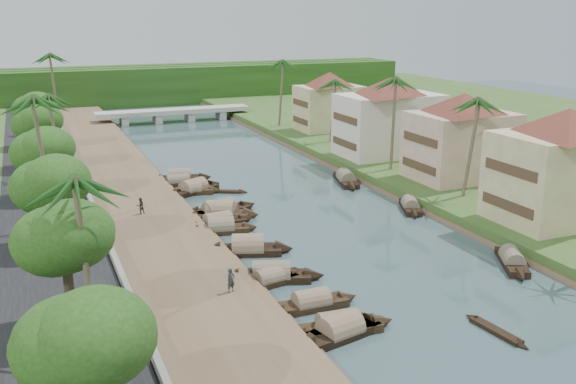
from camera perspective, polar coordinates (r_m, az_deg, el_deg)
name	(u,v)px	position (r m, az deg, el deg)	size (l,w,h in m)	color
ground	(365,252)	(54.67, 6.84, -5.33)	(220.00, 220.00, 0.00)	#3A5057
left_bank	(133,205)	(67.76, -13.62, -1.14)	(10.00, 180.00, 0.80)	brown
right_bank	(421,172)	(80.40, 11.77, 1.75)	(16.00, 180.00, 1.20)	#355120
road	(45,212)	(67.03, -20.81, -1.66)	(8.00, 180.00, 1.40)	black
retaining_wall	(90,201)	(67.04, -17.21, -0.75)	(0.40, 180.00, 1.10)	slate
treeline	(145,85)	(147.36, -12.62, 9.28)	(120.00, 14.00, 8.00)	#1A3C10
bridge	(173,113)	(120.38, -10.15, 6.95)	(28.00, 4.00, 2.40)	#A7A79D
building_near	(564,164)	(62.71, 23.32, 2.31)	(14.85, 14.85, 10.20)	beige
building_mid	(462,135)	(75.09, 15.19, 4.88)	(14.11, 14.11, 9.70)	beige
building_far	(389,116)	(85.86, 8.99, 6.71)	(15.59, 15.59, 10.20)	beige
building_distant	(329,101)	(103.77, 3.68, 8.11)	(12.62, 12.62, 9.20)	beige
sampan_0	(339,327)	(41.38, 4.52, -11.85)	(7.83, 2.24, 2.06)	black
sampan_1	(340,331)	(40.87, 4.68, -12.21)	(7.72, 3.35, 2.24)	black
sampan_2	(311,303)	(44.33, 2.09, -9.85)	(7.16, 1.68, 1.93)	black
sampan_3	(271,275)	(48.69, -1.49, -7.40)	(8.37, 4.47, 2.23)	black
sampan_4	(269,280)	(47.88, -1.69, -7.83)	(6.36, 2.61, 1.83)	black
sampan_5	(248,248)	(54.02, -3.58, -5.03)	(8.06, 4.43, 2.48)	black
sampan_6	(221,228)	(59.11, -5.99, -3.25)	(7.19, 2.85, 2.12)	black
sampan_7	(218,223)	(60.77, -6.21, -2.72)	(7.44, 2.28, 1.98)	black
sampan_8	(221,213)	(63.68, -6.01, -1.84)	(7.85, 5.43, 2.42)	black
sampan_9	(219,211)	(64.26, -6.11, -1.68)	(9.17, 4.32, 2.28)	black
sampan_10	(192,190)	(72.17, -8.56, 0.17)	(6.81, 3.29, 1.90)	black
sampan_11	(194,189)	(72.46, -8.39, 0.25)	(8.20, 5.28, 2.35)	black
sampan_12	(178,182)	(75.90, -9.75, 0.88)	(7.41, 1.58, 1.82)	black
sampan_13	(180,177)	(77.95, -9.57, 1.29)	(7.86, 3.22, 2.12)	black
sampan_14	(512,261)	(54.46, 19.29, -5.77)	(4.93, 7.54, 1.93)	black
sampan_15	(410,206)	(66.66, 10.81, -1.25)	(3.96, 6.88, 1.89)	black
sampan_16	(346,179)	(76.31, 5.18, 1.14)	(3.86, 9.04, 2.18)	black
canoe_0	(496,331)	(43.42, 17.99, -11.69)	(1.34, 5.42, 0.71)	black
canoe_1	(272,272)	(50.09, -1.41, -7.11)	(5.20, 2.57, 0.84)	black
canoe_2	(224,192)	(72.24, -5.74, 0.03)	(5.29, 3.24, 0.80)	black
palm_1	(472,103)	(66.98, 16.05, 7.64)	(3.20, 3.20, 11.40)	brown
palm_2	(395,81)	(76.85, 9.47, 9.68)	(3.20, 3.20, 12.37)	brown
palm_3	(332,83)	(93.52, 3.95, 9.68)	(3.20, 3.20, 10.31)	brown
palm_4	(80,183)	(35.76, -17.99, 0.74)	(3.20, 3.20, 11.13)	brown
palm_5	(41,101)	(57.12, -21.13, 7.53)	(3.20, 3.20, 12.87)	brown
palm_6	(55,98)	(75.86, -19.97, 7.87)	(3.20, 3.20, 10.75)	brown
palm_7	(280,63)	(106.48, -0.74, 11.41)	(3.20, 3.20, 12.16)	brown
palm_8	(52,57)	(105.73, -20.21, 11.22)	(3.20, 3.20, 13.45)	brown
tree_0	(85,342)	(28.71, -17.58, -12.59)	(5.08, 5.08, 7.03)	#413525
tree_1	(64,239)	(38.95, -19.28, -3.96)	(4.94, 4.94, 7.73)	#413525
tree_2	(51,185)	(53.43, -20.31, 0.59)	(5.29, 5.29, 7.34)	#413525
tree_3	(43,151)	(68.66, -20.94, 3.42)	(5.40, 5.40, 7.02)	#413525
tree_4	(38,123)	(82.38, -21.37, 5.74)	(5.13, 5.13, 7.60)	#413525
tree_5	(34,109)	(95.55, -21.62, 6.89)	(5.02, 5.02, 7.43)	#413525
tree_6	(413,114)	(90.34, 11.01, 6.82)	(4.42, 4.42, 6.74)	#413525
person_near	(231,280)	(44.83, -5.09, -7.83)	(0.63, 0.41, 1.73)	#292C32
person_far	(140,206)	(63.12, -12.99, -1.20)	(0.78, 0.61, 1.61)	#302A21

